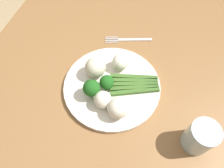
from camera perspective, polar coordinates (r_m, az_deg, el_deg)
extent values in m
cube|color=tan|center=(1.36, 0.23, -14.76)|extent=(6.00, 6.00, 0.02)
cube|color=olive|center=(0.69, 0.44, 2.64)|extent=(1.26, 0.89, 0.04)
cylinder|color=olive|center=(1.36, 23.41, 9.04)|extent=(0.07, 0.07, 0.70)
cylinder|color=olive|center=(1.42, -8.63, 16.33)|extent=(0.07, 0.07, 0.70)
cylinder|color=#9E754C|center=(1.19, 24.66, -17.78)|extent=(0.04, 0.04, 0.45)
cylinder|color=silver|center=(0.63, 0.00, -0.58)|extent=(0.29, 0.29, 0.01)
cube|color=#3D6626|center=(0.64, 5.96, 1.85)|extent=(0.04, 0.14, 0.01)
cube|color=#3D6626|center=(0.63, 5.89, 0.90)|extent=(0.05, 0.14, 0.01)
cube|color=#3D6626|center=(0.63, 5.94, -0.08)|extent=(0.06, 0.14, 0.01)
cube|color=#3D6626|center=(0.62, 6.08, -1.08)|extent=(0.06, 0.14, 0.01)
cube|color=#3D6626|center=(0.61, 6.33, -2.09)|extent=(0.07, 0.14, 0.01)
cylinder|color=#4C7F2B|center=(0.62, -1.02, -0.72)|extent=(0.01, 0.01, 0.01)
sphere|color=#1E5B1C|center=(0.60, -1.06, 0.40)|extent=(0.04, 0.04, 0.04)
cylinder|color=#4C7F2B|center=(0.61, -5.42, -2.39)|extent=(0.02, 0.02, 0.02)
sphere|color=#1E5B1C|center=(0.58, -5.63, -1.12)|extent=(0.05, 0.05, 0.05)
sphere|color=white|center=(0.58, -2.50, -4.30)|extent=(0.05, 0.05, 0.05)
sphere|color=white|center=(0.64, 2.26, 5.93)|extent=(0.05, 0.05, 0.05)
sphere|color=white|center=(0.56, 1.63, -6.60)|extent=(0.06, 0.06, 0.06)
sphere|color=beige|center=(0.63, -4.59, 4.47)|extent=(0.06, 0.06, 0.06)
cube|color=silver|center=(0.76, 6.29, 11.94)|extent=(0.04, 0.12, 0.00)
cube|color=silver|center=(0.76, -0.08, 12.61)|extent=(0.02, 0.04, 0.00)
cube|color=silver|center=(0.76, -0.07, 12.17)|extent=(0.02, 0.04, 0.00)
cube|color=silver|center=(0.75, -0.07, 11.73)|extent=(0.02, 0.04, 0.00)
cube|color=silver|center=(0.75, -0.06, 11.28)|extent=(0.02, 0.04, 0.00)
cylinder|color=silver|center=(0.57, 22.93, -13.22)|extent=(0.07, 0.07, 0.09)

